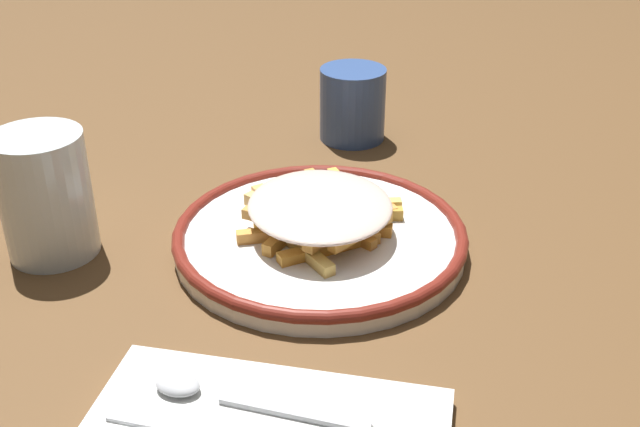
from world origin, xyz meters
TOP-DOWN VIEW (x-y plane):
  - ground_plane at (0.00, 0.00)m, footprint 2.60×2.60m
  - plate at (0.00, 0.00)m, footprint 0.27×0.27m
  - fries_heap at (0.01, 0.00)m, footprint 0.18×0.16m
  - spoon at (-0.22, 0.03)m, footprint 0.04×0.15m
  - water_glass at (-0.04, 0.24)m, footprint 0.08×0.08m
  - coffee_mug at (0.26, 0.00)m, footprint 0.11×0.08m

SIDE VIEW (x-z plane):
  - ground_plane at x=0.00m, z-range 0.00..0.00m
  - plate at x=0.00m, z-range 0.00..0.02m
  - spoon at x=-0.22m, z-range 0.01..0.02m
  - fries_heap at x=0.01m, z-range 0.02..0.06m
  - coffee_mug at x=0.26m, z-range 0.00..0.09m
  - water_glass at x=-0.04m, z-range 0.00..0.12m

